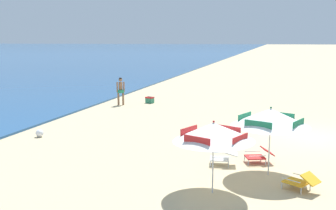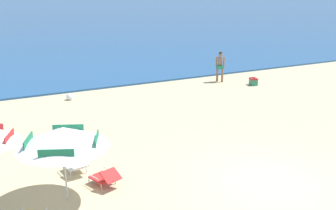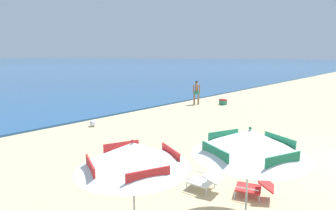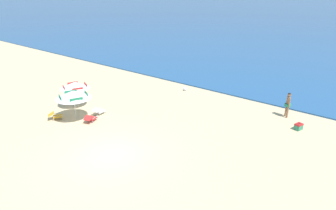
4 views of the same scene
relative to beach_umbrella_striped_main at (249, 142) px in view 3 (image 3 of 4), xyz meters
The scene contains 7 objects.
beach_umbrella_striped_main is the anchor object (origin of this frame).
beach_umbrella_striped_second 2.32m from the beach_umbrella_striped_main, 142.98° to the left, with size 2.29×2.30×1.96m.
lounge_chair_under_umbrella 2.15m from the beach_umbrella_striped_main, 67.07° to the left, with size 0.65×0.92×0.50m.
lounge_chair_facing_sea 1.90m from the beach_umbrella_striped_main, 15.68° to the left, with size 0.80×1.02×0.52m.
person_standing_near_shore 14.31m from the beach_umbrella_striped_main, 40.12° to the left, with size 0.43×0.43×1.74m.
cooler_box 14.50m from the beach_umbrella_striped_main, 32.36° to the left, with size 0.47×0.57×0.43m.
beach_ball 9.77m from the beach_umbrella_striped_main, 76.11° to the left, with size 0.32×0.32×0.32m, color white.
Camera 3 is at (-10.26, -0.65, 3.45)m, focal length 28.71 mm.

